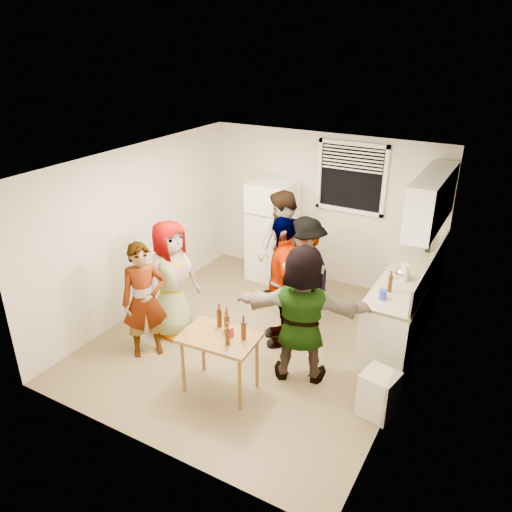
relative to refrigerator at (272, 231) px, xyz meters
The scene contains 23 objects.
room 2.20m from the refrigerator, 68.25° to the right, with size 4.00×4.50×2.50m, color beige, non-canonical shape.
window 1.60m from the refrigerator, 15.38° to the left, with size 1.12×0.10×1.06m, color white, non-canonical shape.
refrigerator is the anchor object (origin of this frame).
counter_lower 2.59m from the refrigerator, 16.59° to the right, with size 0.60×2.20×0.86m, color white.
countertop 2.56m from the refrigerator, 16.59° to the right, with size 0.64×2.22×0.04m, color beige.
backsplash 2.84m from the refrigerator, 14.94° to the right, with size 0.03×2.20×0.36m, color #AEA79F.
upper_cabinets 2.85m from the refrigerator, 11.61° to the right, with size 0.34×1.60×0.70m, color white.
kettle 2.54m from the refrigerator, 19.15° to the right, with size 0.24×0.20×0.20m, color silver, non-canonical shape.
paper_towel 2.58m from the refrigerator, 19.64° to the right, with size 0.11×0.11×0.24m, color white.
wine_bottle 2.51m from the refrigerator, ahead, with size 0.08×0.08×0.31m, color black.
beer_bottle_counter 2.67m from the refrigerator, 28.40° to the right, with size 0.06×0.06×0.22m, color #47230C.
blue_cup 2.78m from the refrigerator, 32.89° to the right, with size 0.10×0.10×0.13m, color blue.
picture_frame 2.68m from the refrigerator, ahead, with size 0.02×0.20×0.17m, color #EFD95C.
trash_bin 3.68m from the refrigerator, 43.29° to the right, with size 0.36×0.36×0.53m, color beige.
serving_table 3.24m from the refrigerator, 73.48° to the right, with size 0.88×0.59×0.74m, color brown, non-canonical shape.
beer_bottle_table 3.26m from the refrigerator, 71.06° to the right, with size 0.05×0.05×0.21m, color #47230C.
red_cup 3.08m from the refrigerator, 71.28° to the right, with size 0.09×0.09×0.12m, color #BD2135.
guest_grey 2.46m from the refrigerator, 98.90° to the right, with size 0.82×1.69×0.54m, color #9B9B9B.
guest_stripe 2.98m from the refrigerator, 97.21° to the right, with size 0.57×1.58×0.38m, color #141933.
guest_back_left 1.35m from the refrigerator, 54.01° to the right, with size 0.89×1.84×0.70m, color #533323.
guest_back_right 1.68m from the refrigerator, 43.26° to the right, with size 1.02×1.58×0.59m, color #38383C.
guest_black 2.18m from the refrigerator, 58.49° to the right, with size 1.07×1.82×0.44m, color black.
guest_orange 2.92m from the refrigerator, 55.17° to the right, with size 1.62×1.75×0.52m, color #BA683D.
Camera 1 is at (2.87, -5.11, 3.93)m, focal length 35.00 mm.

